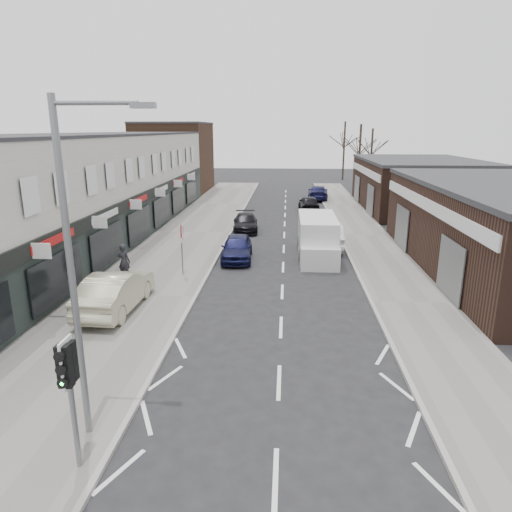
% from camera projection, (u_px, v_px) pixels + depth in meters
% --- Properties ---
extents(ground, '(160.00, 160.00, 0.00)m').
position_uv_depth(ground, '(277.00, 423.00, 11.91)').
color(ground, black).
rests_on(ground, ground).
extents(pavement_left, '(5.50, 64.00, 0.12)m').
position_uv_depth(pavement_left, '(192.00, 233.00, 33.48)').
color(pavement_left, slate).
rests_on(pavement_left, ground).
extents(pavement_right, '(3.50, 64.00, 0.12)m').
position_uv_depth(pavement_right, '(365.00, 235.00, 32.66)').
color(pavement_right, slate).
rests_on(pavement_right, ground).
extents(shop_terrace_left, '(8.00, 41.00, 7.10)m').
position_uv_depth(shop_terrace_left, '(84.00, 189.00, 30.58)').
color(shop_terrace_left, beige).
rests_on(shop_terrace_left, ground).
extents(brick_block_far, '(8.00, 10.00, 8.00)m').
position_uv_depth(brick_block_far, '(174.00, 158.00, 54.96)').
color(brick_block_far, '#462D1E').
rests_on(brick_block_far, ground).
extents(right_unit_far, '(10.00, 16.00, 4.50)m').
position_uv_depth(right_unit_far, '(418.00, 185.00, 43.17)').
color(right_unit_far, '#321E17').
rests_on(right_unit_far, ground).
extents(tree_far_a, '(3.60, 3.60, 8.00)m').
position_uv_depth(tree_far_a, '(357.00, 190.00, 57.45)').
color(tree_far_a, '#382D26').
rests_on(tree_far_a, ground).
extents(tree_far_b, '(3.60, 3.60, 7.50)m').
position_uv_depth(tree_far_b, '(369.00, 185.00, 63.06)').
color(tree_far_b, '#382D26').
rests_on(tree_far_b, ground).
extents(tree_far_c, '(3.60, 3.60, 8.50)m').
position_uv_depth(tree_far_c, '(342.00, 180.00, 69.02)').
color(tree_far_c, '#382D26').
rests_on(tree_far_c, ground).
extents(traffic_light, '(0.28, 0.60, 3.10)m').
position_uv_depth(traffic_light, '(68.00, 374.00, 9.61)').
color(traffic_light, slate).
rests_on(traffic_light, pavement_left).
extents(street_lamp, '(2.23, 0.22, 8.00)m').
position_uv_depth(street_lamp, '(77.00, 258.00, 10.20)').
color(street_lamp, slate).
rests_on(street_lamp, pavement_left).
extents(warning_sign, '(0.12, 0.80, 2.70)m').
position_uv_depth(warning_sign, '(182.00, 235.00, 23.19)').
color(warning_sign, slate).
rests_on(warning_sign, pavement_left).
extents(white_van, '(2.20, 6.14, 2.39)m').
position_uv_depth(white_van, '(317.00, 238.00, 27.26)').
color(white_van, silver).
rests_on(white_van, ground).
extents(sedan_on_pavement, '(1.88, 5.02, 1.64)m').
position_uv_depth(sedan_on_pavement, '(116.00, 291.00, 18.87)').
color(sedan_on_pavement, '#B2AE8E').
rests_on(sedan_on_pavement, pavement_left).
extents(pedestrian, '(0.74, 0.57, 1.81)m').
position_uv_depth(pedestrian, '(124.00, 261.00, 22.80)').
color(pedestrian, black).
rests_on(pedestrian, pavement_left).
extents(parked_car_left_a, '(1.93, 4.35, 1.45)m').
position_uv_depth(parked_car_left_a, '(237.00, 248.00, 26.63)').
color(parked_car_left_a, '#121439').
rests_on(parked_car_left_a, ground).
extents(parked_car_left_b, '(2.16, 4.53, 1.27)m').
position_uv_depth(parked_car_left_b, '(245.00, 222.00, 34.24)').
color(parked_car_left_b, black).
rests_on(parked_car_left_b, ground).
extents(parked_car_right_a, '(1.86, 5.04, 1.65)m').
position_uv_depth(parked_car_right_a, '(328.00, 235.00, 29.35)').
color(parked_car_right_a, silver).
rests_on(parked_car_right_a, ground).
extents(parked_car_right_b, '(1.94, 4.41, 1.48)m').
position_uv_depth(parked_car_right_b, '(309.00, 203.00, 42.38)').
color(parked_car_right_b, black).
rests_on(parked_car_right_b, ground).
extents(parked_car_right_c, '(2.40, 5.25, 1.49)m').
position_uv_depth(parked_car_right_c, '(318.00, 193.00, 49.48)').
color(parked_car_right_c, '#121239').
rests_on(parked_car_right_c, ground).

